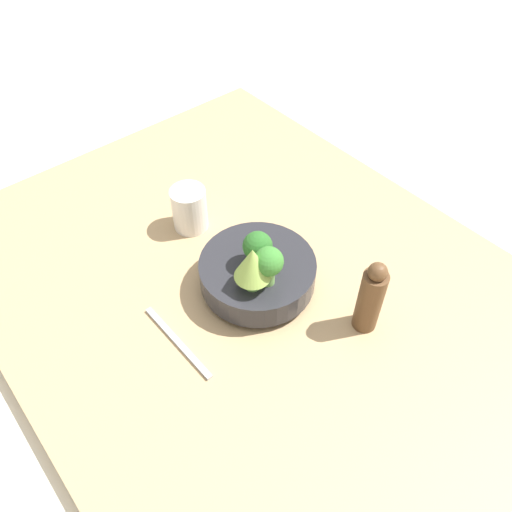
# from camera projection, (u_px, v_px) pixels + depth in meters

# --- Properties ---
(ground_plane) EXTENTS (6.00, 6.00, 0.00)m
(ground_plane) POSITION_uv_depth(u_px,v_px,m) (266.00, 304.00, 0.92)
(ground_plane) COLOR beige
(table) EXTENTS (1.19, 0.85, 0.03)m
(table) POSITION_uv_depth(u_px,v_px,m) (266.00, 299.00, 0.91)
(table) COLOR tan
(table) RESTS_ON ground_plane
(bowl) EXTENTS (0.21, 0.21, 0.06)m
(bowl) POSITION_uv_depth(u_px,v_px,m) (256.00, 274.00, 0.88)
(bowl) COLOR #28282D
(bowl) RESTS_ON table
(broccoli_floret_right) EXTENTS (0.05, 0.05, 0.08)m
(broccoli_floret_right) POSITION_uv_depth(u_px,v_px,m) (269.00, 263.00, 0.80)
(broccoli_floret_right) COLOR #7AB256
(broccoli_floret_right) RESTS_ON bowl
(romanesco_piece_near) EXTENTS (0.06, 0.06, 0.09)m
(romanesco_piece_near) POSITION_uv_depth(u_px,v_px,m) (253.00, 265.00, 0.79)
(romanesco_piece_near) COLOR #6BA34C
(romanesco_piece_near) RESTS_ON bowl
(broccoli_floret_center) EXTENTS (0.05, 0.05, 0.07)m
(broccoli_floret_center) POSITION_uv_depth(u_px,v_px,m) (256.00, 249.00, 0.84)
(broccoli_floret_center) COLOR #6BA34C
(broccoli_floret_center) RESTS_ON bowl
(cup) EXTENTS (0.07, 0.07, 0.09)m
(cup) POSITION_uv_depth(u_px,v_px,m) (189.00, 209.00, 0.99)
(cup) COLOR silver
(cup) RESTS_ON table
(pepper_mill) EXTENTS (0.04, 0.04, 0.15)m
(pepper_mill) POSITION_uv_depth(u_px,v_px,m) (371.00, 298.00, 0.80)
(pepper_mill) COLOR brown
(pepper_mill) RESTS_ON table
(fork) EXTENTS (0.18, 0.01, 0.01)m
(fork) POSITION_uv_depth(u_px,v_px,m) (178.00, 342.00, 0.83)
(fork) COLOR #B2B2B7
(fork) RESTS_ON table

